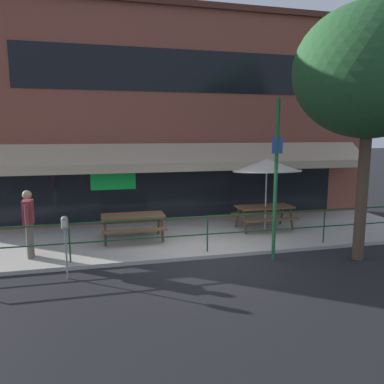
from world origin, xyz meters
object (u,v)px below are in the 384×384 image
Objects in this scene: picnic_table_left at (133,220)px; picnic_table_centre at (264,211)px; patio_umbrella_centre at (267,166)px; pedestrian_walking at (29,220)px; street_sign_pole at (276,179)px; parking_meter_near at (65,228)px; street_tree_curbside at (377,62)px.

picnic_table_left is 4.25m from picnic_table_centre.
picnic_table_left is at bearing -176.41° from picnic_table_centre.
pedestrian_walking is (-6.89, -1.10, -1.12)m from patio_umbrella_centre.
patio_umbrella_centre is 0.59× the size of street_sign_pole.
picnic_table_centre is at bearing 9.68° from pedestrian_walking.
picnic_table_left is 1.05× the size of pedestrian_walking.
parking_meter_near is 5.07m from street_sign_pole.
patio_umbrella_centre is at bearing 23.10° from parking_meter_near.
picnic_table_left is 2.89m from parking_meter_near.
street_sign_pole is at bearing -13.05° from pedestrian_walking.
picnic_table_centre is 0.45× the size of street_sign_pole.
street_sign_pole is 3.61m from street_tree_curbside.
street_sign_pole is (5.97, -1.38, 1.02)m from pedestrian_walking.
patio_umbrella_centre is at bearing 2.64° from picnic_table_left.
picnic_table_centre is at bearing 3.59° from picnic_table_left.
parking_meter_near is at bearing -156.32° from picnic_table_centre.
picnic_table_left is at bearing 153.25° from street_tree_curbside.
picnic_table_centre is at bearing 70.21° from street_sign_pole.
street_sign_pole reaches higher than patio_umbrella_centre.
street_sign_pole reaches higher than pedestrian_walking.
parking_meter_near is 8.14m from street_tree_curbside.
pedestrian_walking is (-2.64, -0.91, 0.35)m from picnic_table_left.
parking_meter_near is (-1.67, -2.33, 0.44)m from picnic_table_left.
patio_umbrella_centre is 2.65m from street_sign_pole.
pedestrian_walking is 9.25m from street_tree_curbside.
picnic_table_centre is 0.76× the size of patio_umbrella_centre.
picnic_table_left is at bearing 54.40° from parking_meter_near.
parking_meter_near is (-5.91, -2.59, 0.44)m from picnic_table_centre.
street_tree_curbside reaches higher than parking_meter_near.
picnic_table_centre is 1.27× the size of parking_meter_near.
parking_meter_near is at bearing -156.90° from patio_umbrella_centre.
parking_meter_near is (0.98, -1.42, 0.09)m from pedestrian_walking.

